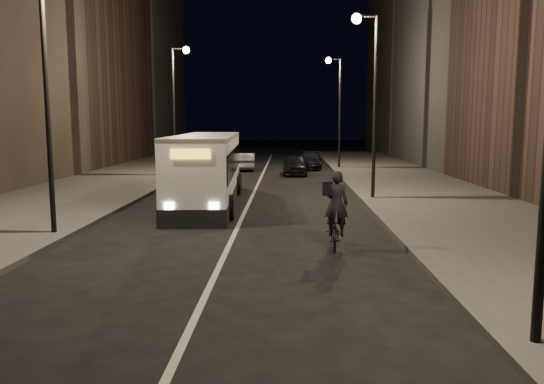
# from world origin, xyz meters

# --- Properties ---
(ground) EXTENTS (180.00, 180.00, 0.00)m
(ground) POSITION_xyz_m (0.00, 0.00, 0.00)
(ground) COLOR black
(ground) RESTS_ON ground
(sidewalk_right) EXTENTS (7.00, 70.00, 0.16)m
(sidewalk_right) POSITION_xyz_m (8.50, 14.00, 0.08)
(sidewalk_right) COLOR #383836
(sidewalk_right) RESTS_ON ground
(sidewalk_left) EXTENTS (7.00, 70.00, 0.16)m
(sidewalk_left) POSITION_xyz_m (-8.50, 14.00, 0.08)
(sidewalk_left) COLOR #383836
(sidewalk_left) RESTS_ON ground
(building_row_right) EXTENTS (8.00, 61.00, 21.00)m
(building_row_right) POSITION_xyz_m (16.00, 27.50, 10.50)
(building_row_right) COLOR black
(building_row_right) RESTS_ON ground
(building_row_left) EXTENTS (8.00, 61.00, 22.00)m
(building_row_left) POSITION_xyz_m (-16.00, 28.50, 11.00)
(building_row_left) COLOR black
(building_row_left) RESTS_ON ground
(streetlight_right_mid) EXTENTS (1.20, 0.44, 8.12)m
(streetlight_right_mid) POSITION_xyz_m (5.33, 12.00, 5.36)
(streetlight_right_mid) COLOR black
(streetlight_right_mid) RESTS_ON sidewalk_right
(streetlight_right_far) EXTENTS (1.20, 0.44, 8.12)m
(streetlight_right_far) POSITION_xyz_m (5.33, 28.00, 5.36)
(streetlight_right_far) COLOR black
(streetlight_right_far) RESTS_ON sidewalk_right
(streetlight_left_near) EXTENTS (1.20, 0.44, 8.12)m
(streetlight_left_near) POSITION_xyz_m (-5.33, 4.00, 5.36)
(streetlight_left_near) COLOR black
(streetlight_left_near) RESTS_ON sidewalk_left
(streetlight_left_far) EXTENTS (1.20, 0.44, 8.12)m
(streetlight_left_far) POSITION_xyz_m (-5.33, 22.00, 5.36)
(streetlight_left_far) COLOR black
(streetlight_left_far) RESTS_ON sidewalk_left
(city_bus) EXTENTS (3.09, 11.33, 3.02)m
(city_bus) POSITION_xyz_m (-1.80, 10.93, 1.64)
(city_bus) COLOR silver
(city_bus) RESTS_ON ground
(cyclist_on_bicycle) EXTENTS (0.81, 1.98, 2.23)m
(cyclist_on_bicycle) POSITION_xyz_m (3.07, 2.83, 0.74)
(cyclist_on_bicycle) COLOR black
(cyclist_on_bicycle) RESTS_ON ground
(car_near) EXTENTS (1.65, 4.01, 1.36)m
(car_near) POSITION_xyz_m (2.22, 23.75, 0.68)
(car_near) COLOR black
(car_near) RESTS_ON ground
(car_mid) EXTENTS (1.55, 3.92, 1.27)m
(car_mid) POSITION_xyz_m (-1.41, 27.13, 0.63)
(car_mid) COLOR #3F3E41
(car_mid) RESTS_ON ground
(car_far) EXTENTS (2.17, 4.58, 1.29)m
(car_far) POSITION_xyz_m (3.45, 28.27, 0.64)
(car_far) COLOR black
(car_far) RESTS_ON ground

